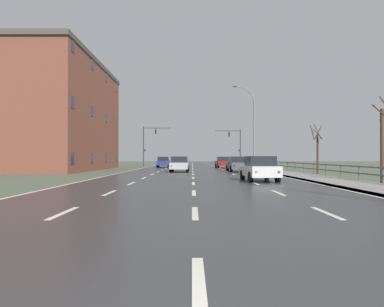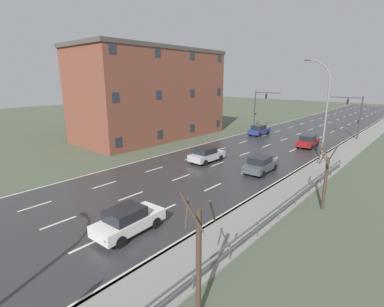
{
  "view_description": "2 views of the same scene",
  "coord_description": "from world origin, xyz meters",
  "views": [
    {
      "loc": [
        -0.08,
        -2.23,
        1.51
      ],
      "look_at": [
        -0.08,
        54.98,
        2.08
      ],
      "focal_mm": 33.84,
      "sensor_mm": 36.0,
      "label": 1
    },
    {
      "loc": [
        16.29,
        11.79,
        8.44
      ],
      "look_at": [
        0.0,
        30.47,
        1.91
      ],
      "focal_mm": 26.65,
      "sensor_mm": 36.0,
      "label": 2
    }
  ],
  "objects": [
    {
      "name": "traffic_signal_left",
      "position": [
        -7.16,
        55.94,
        4.17
      ],
      "size": [
        4.48,
        0.36,
        6.46
      ],
      "color": "#38383A",
      "rests_on": "ground"
    },
    {
      "name": "car_distant",
      "position": [
        -4.29,
        51.06,
        0.8
      ],
      "size": [
        1.85,
        4.1,
        1.57
      ],
      "rotation": [
        0.0,
        0.0,
        -0.0
      ],
      "color": "navy",
      "rests_on": "ground"
    },
    {
      "name": "street_lamp_midground",
      "position": [
        7.41,
        42.34,
        5.03
      ],
      "size": [
        2.75,
        0.24,
        10.34
      ],
      "color": "slate",
      "rests_on": "ground"
    },
    {
      "name": "guardrail",
      "position": [
        9.85,
        23.25,
        0.71
      ],
      "size": [
        0.07,
        34.8,
        1.0
      ],
      "color": "#515459",
      "rests_on": "ground"
    },
    {
      "name": "car_near_left",
      "position": [
        -1.33,
        34.3,
        0.8
      ],
      "size": [
        1.93,
        4.15,
        1.57
      ],
      "rotation": [
        0.0,
        0.0,
        -0.03
      ],
      "color": "#B7B7BC",
      "rests_on": "ground"
    },
    {
      "name": "bare_tree_mid",
      "position": [
        11.34,
        30.67,
        2.15
      ],
      "size": [
        1.02,
        1.11,
        4.53
      ],
      "color": "#423328",
      "rests_on": "ground"
    },
    {
      "name": "road_asphalt_strip",
      "position": [
        0.0,
        59.99,
        0.01
      ],
      "size": [
        14.0,
        120.0,
        0.03
      ],
      "color": "#303033",
      "rests_on": "ground"
    },
    {
      "name": "car_far_left",
      "position": [
        4.12,
        20.31,
        0.8
      ],
      "size": [
        2.0,
        4.19,
        1.57
      ],
      "rotation": [
        0.0,
        0.0,
        0.05
      ],
      "color": "silver",
      "rests_on": "ground"
    },
    {
      "name": "bare_tree_near",
      "position": [
        10.81,
        18.42,
        2.35
      ],
      "size": [
        1.19,
        1.25,
        4.92
      ],
      "color": "#423328",
      "rests_on": "ground"
    },
    {
      "name": "sidewalk_right",
      "position": [
        8.43,
        60.0,
        0.06
      ],
      "size": [
        3.0,
        120.0,
        0.12
      ],
      "color": "gray",
      "rests_on": "ground"
    },
    {
      "name": "car_near_right",
      "position": [
        4.23,
        47.95,
        0.8
      ],
      "size": [
        2.03,
        4.2,
        1.57
      ],
      "rotation": [
        0.0,
        0.0,
        0.06
      ],
      "color": "maroon",
      "rests_on": "ground"
    },
    {
      "name": "ground_plane",
      "position": [
        0.0,
        48.0,
        -0.06
      ],
      "size": [
        160.0,
        160.0,
        0.12
      ],
      "color": "#4C5642"
    },
    {
      "name": "brick_building",
      "position": [
        -15.84,
        39.74,
        6.31
      ],
      "size": [
        10.24,
        22.02,
        12.59
      ],
      "color": "brown",
      "rests_on": "ground"
    },
    {
      "name": "car_far_right",
      "position": [
        4.56,
        34.86,
        0.8
      ],
      "size": [
        1.98,
        4.17,
        1.57
      ],
      "rotation": [
        0.0,
        0.0,
        0.04
      ],
      "color": "#474C51",
      "rests_on": "ground"
    },
    {
      "name": "traffic_signal_right",
      "position": [
        7.2,
        57.25,
        3.95
      ],
      "size": [
        4.23,
        0.36,
        6.11
      ],
      "color": "#38383A",
      "rests_on": "ground"
    }
  ]
}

